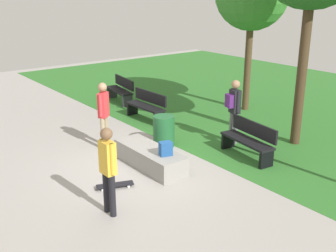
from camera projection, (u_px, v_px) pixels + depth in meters
ground_plane at (145, 165)px, 9.99m from camera, size 28.00×28.00×0.00m
grass_lawn at (324, 110)px, 14.45m from camera, size 26.60×12.63×0.01m
concrete_ledge at (150, 157)px, 9.87m from camera, size 2.09×0.73×0.47m
backpack_on_ledge at (166, 149)px, 9.34m from camera, size 0.27×0.33×0.32m
skater_performing_trick at (108, 165)px, 7.54m from camera, size 0.43×0.23×1.74m
skater_watching at (104, 110)px, 10.75m from camera, size 0.35×0.38×1.79m
skateboard_by_ledge at (115, 185)px, 8.85m from camera, size 0.47×0.82×0.08m
park_bench_far_right at (249, 139)px, 10.34m from camera, size 1.65×0.68×0.91m
park_bench_center_lawn at (147, 105)px, 13.31m from camera, size 1.61×0.52×0.91m
park_bench_near_lamppost at (121, 89)px, 15.38m from camera, size 1.65×0.70×0.91m
trash_bin at (164, 131)px, 11.10m from camera, size 0.58×0.58×0.85m
pedestrian_with_backpack at (234, 106)px, 11.12m from camera, size 0.42×0.41×1.77m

